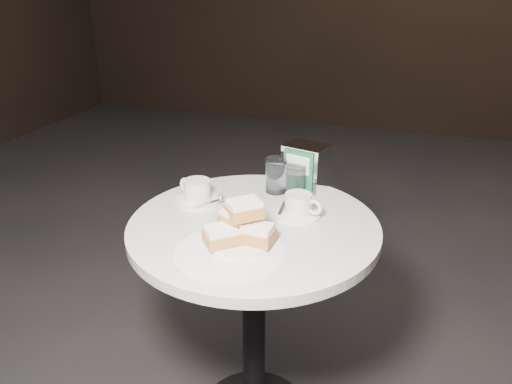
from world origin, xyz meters
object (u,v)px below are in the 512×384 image
Objects in this scene: coffee_cup_right at (299,206)px; water_glass_left at (276,176)px; water_glass_right at (296,180)px; beignet_plate at (240,228)px; cafe_table at (254,282)px; coffee_cup_left at (197,192)px; napkin_dispenser at (306,167)px.

water_glass_left reaches higher than coffee_cup_right.
beignet_plate is at bearing -100.43° from water_glass_right.
beignet_plate is (0.00, -0.12, 0.24)m from cafe_table.
cafe_table is 4.23× the size of coffee_cup_left.
coffee_cup_right is at bearing -72.70° from water_glass_right.
beignet_plate is at bearing -107.27° from coffee_cup_right.
beignet_plate is 0.40m from napkin_dispenser.
water_glass_right is at bearing -5.11° from water_glass_left.
napkin_dispenser reaches higher than water_glass_left.
coffee_cup_left is 1.60× the size of water_glass_left.
coffee_cup_right is 1.04× the size of napkin_dispenser.
coffee_cup_left is 0.31m from coffee_cup_right.
cafe_table is at bearing -89.41° from water_glass_left.
water_glass_left is 0.07m from water_glass_right.
beignet_plate is 1.49× the size of coffee_cup_right.
coffee_cup_left is (-0.21, 0.19, -0.01)m from beignet_plate.
cafe_table is at bearing 2.07° from coffee_cup_left.
cafe_table is 0.40m from napkin_dispenser.
water_glass_right is at bearing 73.78° from cafe_table.
coffee_cup_left is at bearing -130.89° from napkin_dispenser.
beignet_plate is at bearing -89.23° from water_glass_left.
beignet_plate is 2.23× the size of water_glass_right.
water_glass_right reaches higher than coffee_cup_right.
water_glass_left is 0.10m from napkin_dispenser.
water_glass_right is 0.69× the size of napkin_dispenser.
napkin_dispenser is at bearing 57.43° from coffee_cup_left.
napkin_dispenser is (0.08, 0.28, 0.27)m from cafe_table.
coffee_cup_left is 0.31m from water_glass_right.
coffee_cup_left reaches higher than coffee_cup_right.
coffee_cup_right is (0.10, 0.20, -0.01)m from beignet_plate.
water_glass_left is at bearing 137.92° from coffee_cup_right.
beignet_plate reaches higher than coffee_cup_left.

